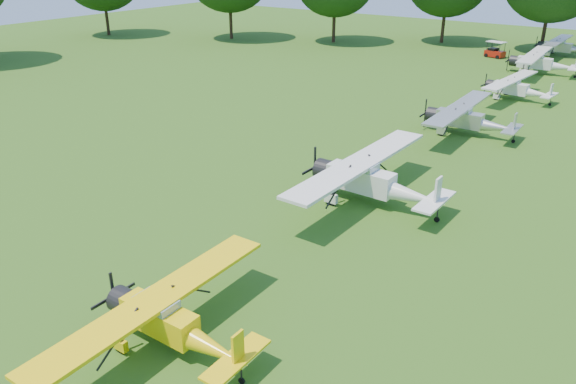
# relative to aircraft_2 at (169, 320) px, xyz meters

# --- Properties ---
(ground) EXTENTS (160.00, 160.00, 0.00)m
(ground) POSITION_rel_aircraft_2_xyz_m (-0.60, 8.59, -1.12)
(ground) COLOR #254F13
(ground) RESTS_ON ground
(tree_belt) EXTENTS (137.36, 130.27, 14.52)m
(tree_belt) POSITION_rel_aircraft_2_xyz_m (2.97, 8.75, 6.91)
(tree_belt) COLOR black
(tree_belt) RESTS_ON ground
(aircraft_2) EXTENTS (6.09, 9.67, 1.91)m
(aircraft_2) POSITION_rel_aircraft_2_xyz_m (0.00, 0.00, 0.00)
(aircraft_2) COLOR yellow
(aircraft_2) RESTS_ON ground
(aircraft_3) EXTENTS (7.52, 11.95, 2.36)m
(aircraft_3) POSITION_rel_aircraft_2_xyz_m (0.16, 13.98, 0.26)
(aircraft_3) COLOR white
(aircraft_3) RESTS_ON ground
(aircraft_4) EXTENTS (6.67, 10.60, 2.10)m
(aircraft_4) POSITION_rel_aircraft_2_xyz_m (0.46, 28.02, 0.11)
(aircraft_4) COLOR silver
(aircraft_4) RESTS_ON ground
(aircraft_5) EXTENTS (5.99, 9.53, 1.87)m
(aircraft_5) POSITION_rel_aircraft_2_xyz_m (0.78, 39.81, -0.03)
(aircraft_5) COLOR white
(aircraft_5) RESTS_ON ground
(aircraft_6) EXTENTS (6.93, 11.02, 2.17)m
(aircraft_6) POSITION_rel_aircraft_2_xyz_m (0.04, 51.82, 0.15)
(aircraft_6) COLOR white
(aircraft_6) RESTS_ON ground
(aircraft_7) EXTENTS (6.48, 10.28, 2.03)m
(aircraft_7) POSITION_rel_aircraft_2_xyz_m (-0.10, 63.73, 0.07)
(aircraft_7) COLOR silver
(aircraft_7) RESTS_ON ground
(golf_cart) EXTENTS (2.40, 1.82, 1.83)m
(golf_cart) POSITION_rel_aircraft_2_xyz_m (-6.38, 58.42, -0.51)
(golf_cart) COLOR #A4180B
(golf_cart) RESTS_ON ground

